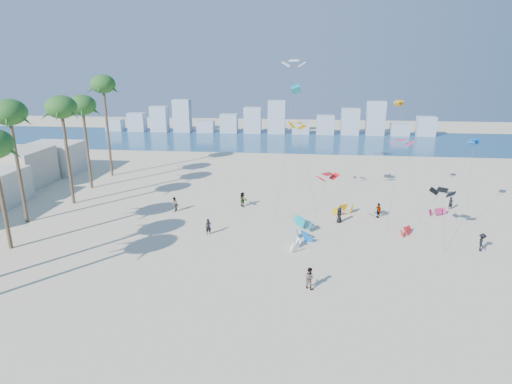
# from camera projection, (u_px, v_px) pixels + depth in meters

# --- Properties ---
(ground) EXTENTS (220.00, 220.00, 0.00)m
(ground) POSITION_uv_depth(u_px,v_px,m) (194.00, 311.00, 31.60)
(ground) COLOR beige
(ground) RESTS_ON ground
(ocean) EXTENTS (220.00, 220.00, 0.00)m
(ocean) POSITION_uv_depth(u_px,v_px,m) (268.00, 140.00, 99.98)
(ocean) COLOR navy
(ocean) RESTS_ON ground
(kitesurfer_near) EXTENTS (0.76, 0.66, 1.76)m
(kitesurfer_near) POSITION_uv_depth(u_px,v_px,m) (208.00, 227.00, 45.32)
(kitesurfer_near) COLOR black
(kitesurfer_near) RESTS_ON ground
(kitesurfer_mid) EXTENTS (1.15, 1.09, 1.86)m
(kitesurfer_mid) POSITION_uv_depth(u_px,v_px,m) (309.00, 278.00, 34.53)
(kitesurfer_mid) COLOR gray
(kitesurfer_mid) RESTS_ON ground
(kitesurfers_far) EXTENTS (35.12, 13.29, 1.91)m
(kitesurfers_far) POSITION_uv_depth(u_px,v_px,m) (317.00, 212.00, 49.68)
(kitesurfers_far) COLOR black
(kitesurfers_far) RESTS_ON ground
(grounded_kites) EXTENTS (19.45, 13.88, 1.05)m
(grounded_kites) POSITION_uv_depth(u_px,v_px,m) (342.00, 222.00, 47.74)
(grounded_kites) COLOR white
(grounded_kites) RESTS_ON ground
(flying_kites) EXTENTS (23.90, 25.81, 18.66)m
(flying_kites) POSITION_uv_depth(u_px,v_px,m) (342.00, 108.00, 50.76)
(flying_kites) COLOR red
(flying_kites) RESTS_ON ground
(palm_row) EXTENTS (8.27, 44.80, 15.97)m
(palm_row) POSITION_uv_depth(u_px,v_px,m) (29.00, 118.00, 45.55)
(palm_row) COLOR brown
(palm_row) RESTS_ON ground
(distant_skyline) EXTENTS (85.00, 3.00, 8.40)m
(distant_skyline) POSITION_uv_depth(u_px,v_px,m) (267.00, 121.00, 108.68)
(distant_skyline) COLOR #9EADBF
(distant_skyline) RESTS_ON ground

